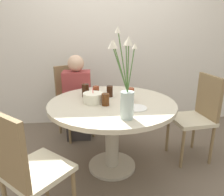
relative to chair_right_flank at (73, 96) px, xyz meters
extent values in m
plane|color=#6B5B4C|center=(0.46, -0.84, -0.54)|extent=(16.00, 16.00, 0.00)
cube|color=silver|center=(0.46, 0.41, 0.76)|extent=(8.00, 0.05, 2.60)
cylinder|color=beige|center=(0.46, -0.84, 0.17)|extent=(1.23, 1.23, 0.04)
cylinder|color=#B7AD99|center=(0.46, -0.84, -0.18)|extent=(0.14, 0.14, 0.65)
cylinder|color=#B7AD99|center=(0.46, -0.84, -0.52)|extent=(0.49, 0.49, 0.03)
cube|color=beige|center=(0.04, -0.07, -0.08)|extent=(0.54, 0.54, 0.04)
cube|color=olive|center=(-0.05, 0.09, 0.17)|extent=(0.35, 0.21, 0.46)
cylinder|color=olive|center=(-0.03, -0.30, -0.32)|extent=(0.03, 0.03, 0.44)
cylinder|color=olive|center=(0.27, -0.14, -0.32)|extent=(0.03, 0.03, 0.44)
cylinder|color=olive|center=(-0.19, 0.00, -0.32)|extent=(0.03, 0.03, 0.44)
cylinder|color=olive|center=(0.11, 0.16, -0.32)|extent=(0.03, 0.03, 0.44)
cube|color=beige|center=(-0.12, -1.49, -0.08)|extent=(0.56, 0.56, 0.04)
cube|color=olive|center=(-0.24, -1.63, 0.17)|extent=(0.31, 0.28, 0.46)
cylinder|color=olive|center=(0.12, -1.48, -0.32)|extent=(0.03, 0.03, 0.44)
cylinder|color=olive|center=(-0.13, -1.25, -0.32)|extent=(0.03, 0.03, 0.44)
cube|color=beige|center=(1.33, -0.72, -0.08)|extent=(0.45, 0.45, 0.04)
cube|color=olive|center=(1.51, -0.70, 0.17)|extent=(0.09, 0.38, 0.46)
cylinder|color=olive|center=(1.14, -0.58, -0.32)|extent=(0.03, 0.03, 0.44)
cylinder|color=olive|center=(1.18, -0.91, -0.32)|extent=(0.03, 0.03, 0.44)
cylinder|color=olive|center=(1.47, -0.53, -0.32)|extent=(0.03, 0.03, 0.44)
cylinder|color=olive|center=(1.52, -0.87, -0.32)|extent=(0.03, 0.03, 0.44)
cylinder|color=white|center=(0.28, -0.84, 0.23)|extent=(0.19, 0.19, 0.09)
cylinder|color=#E54C4C|center=(0.28, -0.84, 0.30)|extent=(0.01, 0.01, 0.04)
cylinder|color=#B2C6C1|center=(0.54, -1.25, 0.30)|extent=(0.11, 0.11, 0.22)
cylinder|color=#4C7538|center=(0.58, -1.20, 0.57)|extent=(0.07, 0.10, 0.34)
cone|color=silver|center=(0.61, -1.15, 0.74)|extent=(0.04, 0.04, 0.05)
cylinder|color=#4C7538|center=(0.49, -1.21, 0.58)|extent=(0.10, 0.09, 0.35)
cone|color=silver|center=(0.44, -1.17, 0.75)|extent=(0.06, 0.06, 0.06)
cylinder|color=#4C7538|center=(0.50, -1.25, 0.63)|extent=(0.08, 0.01, 0.45)
cone|color=silver|center=(0.47, -1.25, 0.86)|extent=(0.05, 0.05, 0.05)
cylinder|color=#4C7538|center=(0.54, -1.28, 0.60)|extent=(0.02, 0.07, 0.38)
cone|color=silver|center=(0.53, -1.31, 0.79)|extent=(0.06, 0.06, 0.07)
cylinder|color=#4C7538|center=(0.48, -1.27, 0.58)|extent=(0.13, 0.06, 0.36)
cone|color=silver|center=(0.42, -1.30, 0.76)|extent=(0.05, 0.05, 0.06)
cylinder|color=#4C7538|center=(0.54, -1.22, 0.58)|extent=(0.02, 0.07, 0.36)
cone|color=silver|center=(0.53, -1.18, 0.76)|extent=(0.04, 0.04, 0.04)
cylinder|color=white|center=(0.66, -1.03, 0.19)|extent=(0.19, 0.19, 0.01)
cylinder|color=#33190C|center=(0.45, -0.66, 0.24)|extent=(0.06, 0.06, 0.11)
cylinder|color=#33190C|center=(0.20, -0.63, 0.25)|extent=(0.07, 0.07, 0.13)
cylinder|color=maroon|center=(0.31, -0.70, 0.25)|extent=(0.06, 0.06, 0.13)
cylinder|color=maroon|center=(0.63, -0.84, 0.25)|extent=(0.07, 0.07, 0.13)
cylinder|color=#51280F|center=(0.39, -0.93, 0.24)|extent=(0.07, 0.07, 0.11)
cube|color=#383333|center=(0.08, -0.14, -0.30)|extent=(0.31, 0.24, 0.48)
cube|color=#993838|center=(0.08, -0.14, 0.15)|extent=(0.34, 0.24, 0.42)
sphere|color=#D1A889|center=(0.08, -0.14, 0.46)|extent=(0.20, 0.20, 0.20)
camera|label=1|loc=(0.29, -2.82, 0.86)|focal=35.00mm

